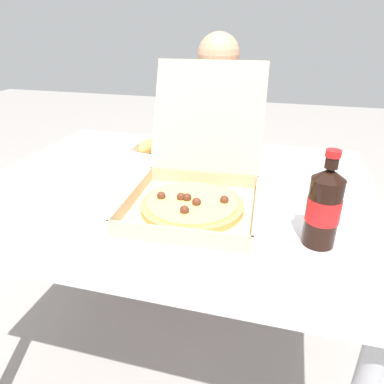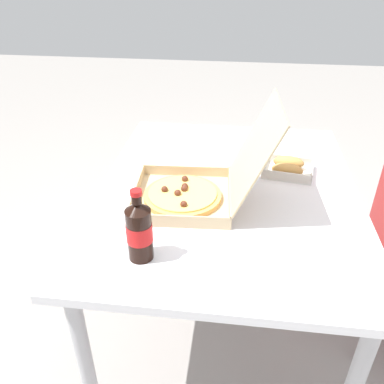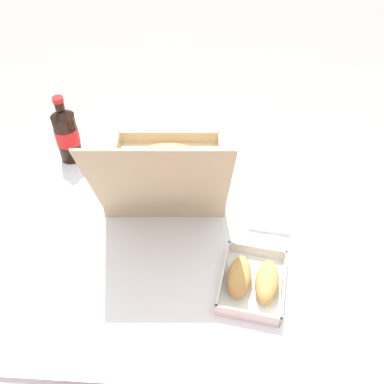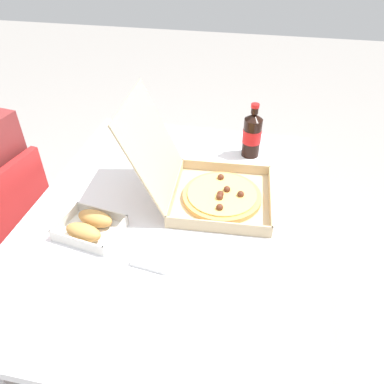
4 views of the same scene
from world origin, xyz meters
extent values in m
plane|color=gray|center=(0.00, 0.00, 0.00)|extent=(10.00, 10.00, 0.00)
cube|color=white|center=(0.00, 0.00, 0.71)|extent=(1.21, 0.95, 0.03)
cylinder|color=#B7B7BC|center=(-0.53, -0.41, 0.35)|extent=(0.05, 0.05, 0.70)
cylinder|color=#B7B7BC|center=(0.53, -0.41, 0.35)|extent=(0.05, 0.05, 0.70)
cube|color=tan|center=(0.10, -0.15, 0.73)|extent=(0.36, 0.36, 0.01)
cube|color=tan|center=(0.11, -0.32, 0.75)|extent=(0.34, 0.03, 0.04)
cube|color=tan|center=(-0.07, -0.16, 0.75)|extent=(0.03, 0.34, 0.04)
cube|color=tan|center=(0.27, -0.14, 0.75)|extent=(0.03, 0.34, 0.04)
cube|color=tan|center=(0.09, 0.01, 0.75)|extent=(0.34, 0.03, 0.04)
cube|color=tan|center=(0.09, 0.08, 0.93)|extent=(0.35, 0.16, 0.31)
cylinder|color=tan|center=(0.10, -0.15, 0.74)|extent=(0.27, 0.27, 0.02)
cylinder|color=#EAC666|center=(0.10, -0.15, 0.76)|extent=(0.24, 0.24, 0.01)
sphere|color=#562819|center=(0.10, -0.22, 0.76)|extent=(0.02, 0.02, 0.02)
sphere|color=#562819|center=(0.12, -0.17, 0.76)|extent=(0.02, 0.02, 0.02)
sphere|color=#562819|center=(0.18, -0.14, 0.76)|extent=(0.02, 0.02, 0.02)
sphere|color=#562819|center=(0.02, -0.16, 0.76)|extent=(0.02, 0.02, 0.02)
sphere|color=#562819|center=(0.09, -0.15, 0.76)|extent=(0.02, 0.02, 0.02)
sphere|color=#562819|center=(0.07, -0.15, 0.76)|extent=(0.02, 0.02, 0.02)
cube|color=white|center=(-0.14, 0.23, 0.73)|extent=(0.18, 0.21, 0.00)
cube|color=silver|center=(-0.16, 0.14, 0.75)|extent=(0.15, 0.03, 0.03)
cube|color=silver|center=(-0.13, 0.32, 0.75)|extent=(0.15, 0.03, 0.03)
cube|color=silver|center=(-0.22, 0.24, 0.75)|extent=(0.04, 0.19, 0.03)
cube|color=silver|center=(-0.07, 0.22, 0.75)|extent=(0.04, 0.19, 0.03)
ellipsoid|color=tan|center=(-0.18, 0.23, 0.76)|extent=(0.07, 0.13, 0.05)
ellipsoid|color=tan|center=(-0.11, 0.22, 0.76)|extent=(0.07, 0.13, 0.05)
cylinder|color=black|center=(0.42, -0.23, 0.81)|extent=(0.07, 0.07, 0.16)
cone|color=black|center=(0.42, -0.23, 0.90)|extent=(0.07, 0.07, 0.02)
cylinder|color=black|center=(0.42, -0.23, 0.93)|extent=(0.03, 0.03, 0.02)
cylinder|color=red|center=(0.42, -0.23, 0.95)|extent=(0.03, 0.03, 0.01)
cylinder|color=red|center=(0.42, -0.23, 0.82)|extent=(0.07, 0.07, 0.06)
cube|color=white|center=(-0.38, -0.23, 0.73)|extent=(0.21, 0.15, 0.00)
cube|color=white|center=(-0.20, 0.00, 0.74)|extent=(0.12, 0.12, 0.02)
camera|label=1|loc=(0.32, -0.96, 1.19)|focal=33.13mm
camera|label=2|loc=(1.28, 0.03, 1.49)|focal=37.30mm
camera|label=3|loc=(-0.03, 0.80, 1.62)|focal=39.59mm
camera|label=4|loc=(-0.91, -0.25, 1.55)|focal=34.65mm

